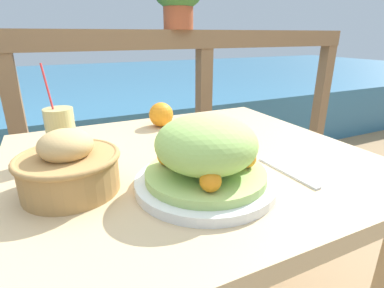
# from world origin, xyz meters

# --- Properties ---
(patio_table) EXTENTS (0.92, 0.82, 0.70)m
(patio_table) POSITION_xyz_m (0.00, 0.00, 0.60)
(patio_table) COLOR tan
(patio_table) RESTS_ON ground_plane
(railing_fence) EXTENTS (2.80, 0.08, 1.03)m
(railing_fence) POSITION_xyz_m (0.00, 0.78, 0.74)
(railing_fence) COLOR brown
(railing_fence) RESTS_ON ground_plane
(sea_backdrop) EXTENTS (12.00, 4.00, 0.50)m
(sea_backdrop) POSITION_xyz_m (0.00, 3.28, 0.25)
(sea_backdrop) COLOR teal
(sea_backdrop) RESTS_ON ground_plane
(salad_plate) EXTENTS (0.30, 0.30, 0.16)m
(salad_plate) POSITION_xyz_m (-0.04, -0.17, 0.77)
(salad_plate) COLOR silver
(salad_plate) RESTS_ON patio_table
(drink_glass) EXTENTS (0.07, 0.08, 0.24)m
(drink_glass) POSITION_xyz_m (-0.30, 0.13, 0.77)
(drink_glass) COLOR #DBCC7F
(drink_glass) RESTS_ON patio_table
(bread_basket) EXTENTS (0.20, 0.20, 0.13)m
(bread_basket) POSITION_xyz_m (-0.30, -0.06, 0.76)
(bread_basket) COLOR #AD7F47
(bread_basket) RESTS_ON patio_table
(fork) EXTENTS (0.02, 0.18, 0.00)m
(fork) POSITION_xyz_m (0.16, -0.19, 0.71)
(fork) COLOR silver
(fork) RESTS_ON patio_table
(orange_near_basket) EXTENTS (0.08, 0.08, 0.08)m
(orange_near_basket) POSITION_xyz_m (0.03, 0.29, 0.75)
(orange_near_basket) COLOR orange
(orange_near_basket) RESTS_ON patio_table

